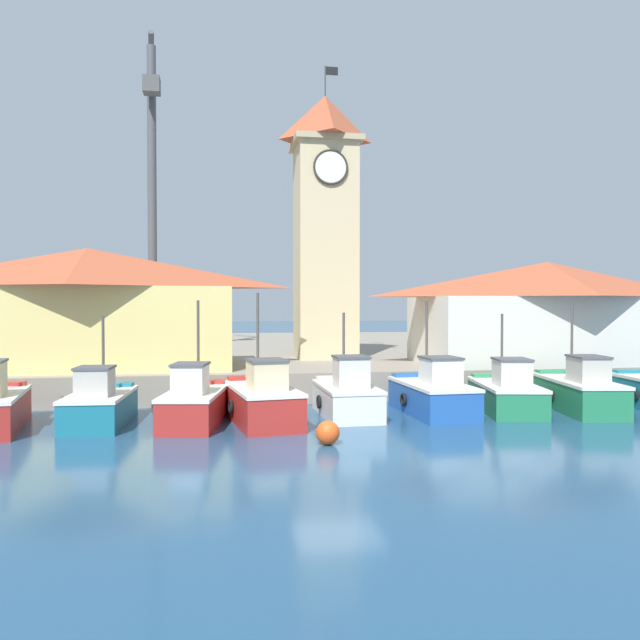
# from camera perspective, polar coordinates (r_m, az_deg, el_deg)

# --- Properties ---
(ground_plane) EXTENTS (300.00, 300.00, 0.00)m
(ground_plane) POSITION_cam_1_polar(r_m,az_deg,el_deg) (18.35, 1.63, -11.75)
(ground_plane) COLOR navy
(quay_wharf) EXTENTS (120.00, 40.00, 1.29)m
(quay_wharf) POSITION_cam_1_polar(r_m,az_deg,el_deg) (46.27, -5.07, -3.04)
(quay_wharf) COLOR gray
(quay_wharf) RESTS_ON ground
(fishing_boat_left_inner) EXTENTS (2.10, 4.23, 3.77)m
(fishing_boat_left_inner) POSITION_cam_1_polar(r_m,az_deg,el_deg) (23.07, -19.50, -7.29)
(fishing_boat_left_inner) COLOR #196B7F
(fishing_boat_left_inner) RESTS_ON ground
(fishing_boat_mid_left) EXTENTS (2.52, 4.84, 4.34)m
(fishing_boat_mid_left) POSITION_cam_1_polar(r_m,az_deg,el_deg) (22.35, -11.38, -7.43)
(fishing_boat_mid_left) COLOR #AD2823
(fishing_boat_mid_left) RESTS_ON ground
(fishing_boat_center) EXTENTS (2.71, 5.16, 4.62)m
(fishing_boat_center) POSITION_cam_1_polar(r_m,az_deg,el_deg) (22.30, -5.35, -7.30)
(fishing_boat_center) COLOR #AD2823
(fishing_boat_center) RESTS_ON ground
(fishing_boat_mid_right) EXTENTS (2.11, 4.28, 3.89)m
(fishing_boat_mid_right) POSITION_cam_1_polar(r_m,az_deg,el_deg) (23.57, 2.48, -6.92)
(fishing_boat_mid_right) COLOR silver
(fishing_boat_mid_right) RESTS_ON ground
(fishing_boat_right_inner) EXTENTS (2.28, 4.81, 4.35)m
(fishing_boat_right_inner) POSITION_cam_1_polar(r_m,az_deg,el_deg) (24.34, 10.27, -6.67)
(fishing_boat_right_inner) COLOR #2356A8
(fishing_boat_right_inner) RESTS_ON ground
(fishing_boat_right_outer) EXTENTS (2.81, 4.97, 3.83)m
(fishing_boat_right_outer) POSITION_cam_1_polar(r_m,az_deg,el_deg) (25.62, 16.65, -6.41)
(fishing_boat_right_outer) COLOR #237A4C
(fishing_boat_right_outer) RESTS_ON ground
(fishing_boat_far_right) EXTENTS (2.62, 5.30, 4.27)m
(fishing_boat_far_right) POSITION_cam_1_polar(r_m,az_deg,el_deg) (26.68, 22.58, -6.03)
(fishing_boat_far_right) COLOR #237A4C
(fishing_boat_far_right) RESTS_ON ground
(clock_tower) EXTENTS (3.64, 3.64, 15.86)m
(clock_tower) POSITION_cam_1_polar(r_m,az_deg,el_deg) (34.35, 0.48, 9.08)
(clock_tower) COLOR beige
(clock_tower) RESTS_ON quay_wharf
(warehouse_left) EXTENTS (13.37, 6.15, 5.48)m
(warehouse_left) POSITION_cam_1_polar(r_m,az_deg,el_deg) (30.35, -20.50, 1.12)
(warehouse_left) COLOR #E5D17A
(warehouse_left) RESTS_ON quay_wharf
(warehouse_right) EXTENTS (13.12, 6.43, 5.06)m
(warehouse_right) POSITION_cam_1_polar(r_m,az_deg,el_deg) (33.31, 20.05, 0.76)
(warehouse_right) COLOR silver
(warehouse_right) RESTS_ON quay_wharf
(port_crane_near) EXTENTS (2.00, 8.55, 20.13)m
(port_crane_near) POSITION_cam_1_polar(r_m,az_deg,el_deg) (41.09, -15.08, 7.87)
(port_crane_near) COLOR #353539
(port_crane_near) RESTS_ON quay_wharf
(mooring_buoy) EXTENTS (0.72, 0.72, 0.72)m
(mooring_buoy) POSITION_cam_1_polar(r_m,az_deg,el_deg) (18.87, 0.72, -10.27)
(mooring_buoy) COLOR #E54C19
(mooring_buoy) RESTS_ON ground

